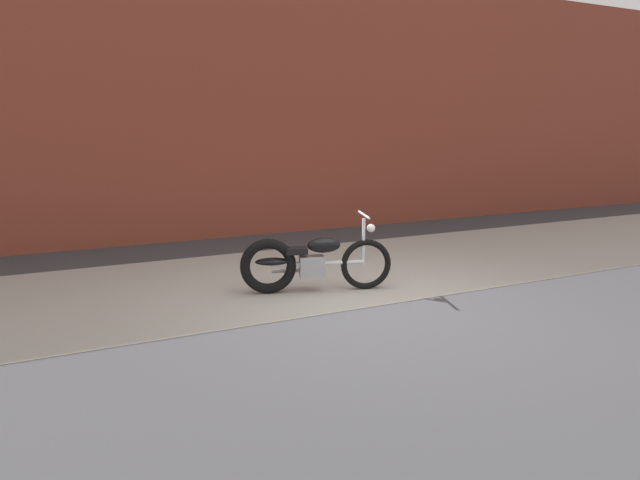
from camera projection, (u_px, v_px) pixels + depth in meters
ground_plane at (377, 306)px, 6.65m from camera, size 80.00×80.00×0.00m
sidewalk_slab at (317, 272)px, 8.20m from camera, size 36.00×3.50×0.01m
brick_building_wall at (243, 103)px, 10.74m from camera, size 36.00×0.50×5.21m
motorcycle_black at (306, 262)px, 7.15m from camera, size 1.95×0.80×1.03m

